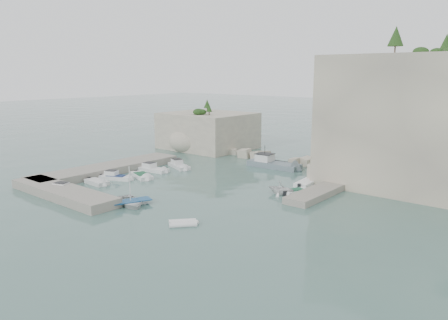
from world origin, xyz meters
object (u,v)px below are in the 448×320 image
Objects in this scene: inflatable_dinghy at (183,225)px; work_boat at (274,168)px; motorboat_f at (66,193)px; rowboat at (131,205)px; motorboat_a at (179,168)px; motorboat_b at (153,171)px; tender_east_a at (281,194)px; tender_east_c at (307,184)px; tender_east_d at (327,181)px; tender_east_b at (296,194)px; motorboat_d at (116,180)px; motorboat_c at (142,178)px; motorboat_e at (97,184)px.

work_boat is at bearing 56.38° from inflatable_dinghy.
motorboat_f reaches higher than rowboat.
motorboat_a is at bearing 72.28° from motorboat_f.
tender_east_a reaches higher than motorboat_b.
tender_east_c is at bearing -7.27° from tender_east_a.
motorboat_f is 31.46m from work_boat.
tender_east_c is at bearing -178.99° from tender_east_d.
motorboat_a is at bearing -141.65° from work_boat.
motorboat_a is 1.05× the size of tender_east_c.
tender_east_a is (10.69, 14.79, 0.00)m from rowboat.
tender_east_a is at bearing -2.29° from motorboat_b.
inflatable_dinghy is at bearing -74.25° from rowboat.
work_boat is at bearing 30.22° from tender_east_a.
motorboat_a is 1.74× the size of tender_east_a.
motorboat_f is at bearing 145.35° from tender_east_b.
inflatable_dinghy is at bearing 168.41° from tender_east_a.
motorboat_d is 1.01× the size of rowboat.
tender_east_a is 15.55m from work_boat.
motorboat_d is 1.02× the size of tender_east_d.
motorboat_b is 15.16m from motorboat_f.
motorboat_b reaches higher than tender_east_b.
motorboat_c is 0.99× the size of motorboat_d.
motorboat_c is at bearing 35.43° from motorboat_d.
inflatable_dinghy is 0.31× the size of work_boat.
motorboat_e is at bearing 135.64° from tender_east_b.
motorboat_e is 31.53m from tender_east_d.
tender_east_c reaches higher than inflatable_dinghy.
motorboat_b is at bearing 93.65° from motorboat_e.
tender_east_d reaches higher than tender_east_a.
motorboat_e is 24.75m from tender_east_a.
rowboat is 27.29m from work_boat.
inflatable_dinghy is (20.40, -3.96, 0.00)m from motorboat_e.
tender_east_a is at bearing -2.44° from motorboat_d.
motorboat_b reaches higher than motorboat_c.
rowboat is at bearing 147.33° from tender_east_c.
motorboat_a and motorboat_f have the same top height.
work_boat is (11.63, 29.23, 0.00)m from motorboat_f.
motorboat_c is at bearing 77.72° from motorboat_e.
motorboat_d reaches higher than rowboat.
work_boat reaches higher than inflatable_dinghy.
motorboat_c reaches higher than inflatable_dinghy.
tender_east_b is at bearing 0.60° from motorboat_b.
tender_east_b is at bearing -53.31° from tender_east_a.
motorboat_f is 28.68m from tender_east_b.
motorboat_a is at bearing 113.55° from motorboat_c.
tender_east_a reaches higher than motorboat_f.
motorboat_b reaches higher than motorboat_e.
tender_east_d reaches higher than motorboat_b.
inflatable_dinghy is 0.59× the size of tender_east_d.
motorboat_d is 24.46m from work_boat.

